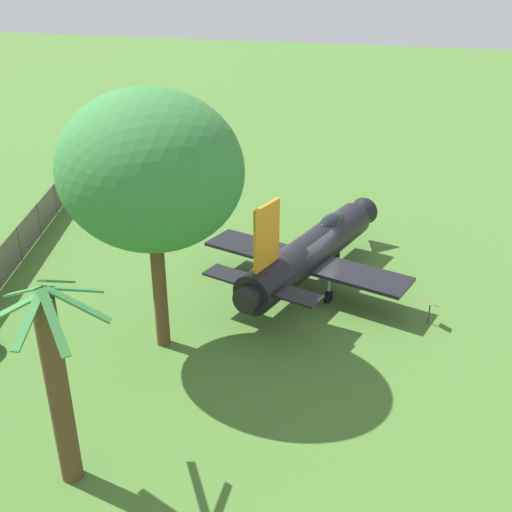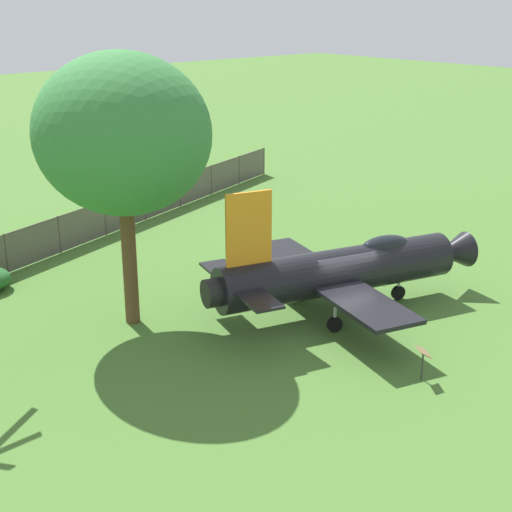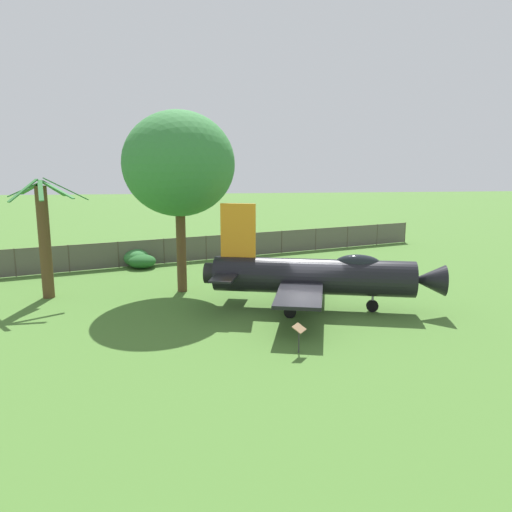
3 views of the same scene
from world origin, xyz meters
The scene contains 8 objects.
ground_plane centered at (0.00, 0.00, 0.00)m, with size 200.00×200.00×0.00m, color #47722D.
display_jet centered at (-0.35, 0.10, 1.77)m, with size 11.92×10.26×5.36m.
shade_tree centered at (6.66, -4.51, 7.30)m, with size 6.25×6.81×10.25m.
palm_tree centered at (14.00, -4.07, 3.31)m, with size 3.99×3.58×6.62m.
perimeter_fence centered at (4.99, -13.83, 1.00)m, with size 37.89×12.70×1.90m.
shrub_near_fence centered at (10.10, -12.09, 0.62)m, with size 1.80×1.96×1.25m.
shrub_by_tree centered at (9.64, -11.37, 0.49)m, with size 1.98×1.90×0.98m.
info_plaque centered at (1.93, 5.72, 0.85)m, with size 0.67×0.72×1.14m.
Camera 3 is at (5.94, 23.65, 7.34)m, focal length 34.45 mm.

